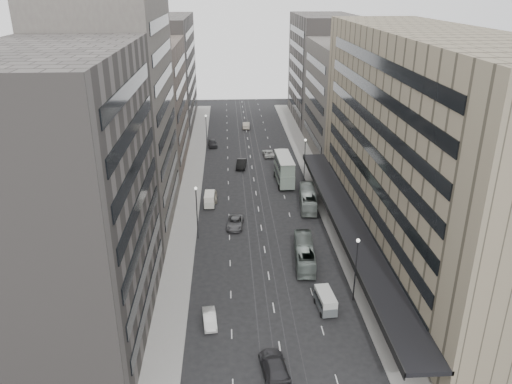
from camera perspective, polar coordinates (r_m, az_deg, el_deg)
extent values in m
plane|color=black|center=(65.21, 1.53, -10.01)|extent=(220.00, 220.00, 0.00)
cube|color=gray|center=(100.10, 6.58, 1.94)|extent=(4.00, 125.00, 0.15)
cube|color=gray|center=(98.90, -7.26, 1.65)|extent=(4.00, 125.00, 0.15)
cube|color=gray|center=(70.99, 18.73, 4.91)|extent=(15.00, 60.00, 30.00)
cube|color=black|center=(72.04, 10.59, -3.42)|extent=(4.40, 60.00, 0.50)
cube|color=#554E4A|center=(112.35, 10.47, 10.35)|extent=(15.00, 28.00, 24.00)
cube|color=#615B57|center=(140.85, 7.69, 13.78)|extent=(15.00, 32.00, 28.00)
cube|color=#615B57|center=(53.48, -21.12, -1.12)|extent=(15.00, 28.00, 30.00)
cube|color=#554E4A|center=(77.69, -15.75, 8.26)|extent=(15.00, 26.00, 34.00)
cube|color=#695B51|center=(104.54, -12.59, 9.56)|extent=(15.00, 28.00, 25.00)
cube|color=#615B57|center=(136.38, -10.61, 13.31)|extent=(15.00, 38.00, 28.00)
cylinder|color=#262628|center=(60.47, 11.29, -8.89)|extent=(0.16, 0.16, 8.00)
sphere|color=silver|center=(58.46, 11.60, -5.45)|extent=(0.44, 0.44, 0.44)
cylinder|color=#262628|center=(96.09, 5.58, 3.58)|extent=(0.16, 0.16, 8.00)
sphere|color=silver|center=(94.84, 5.67, 5.93)|extent=(0.44, 0.44, 0.44)
cylinder|color=#262628|center=(73.77, -6.76, -2.53)|extent=(0.16, 0.16, 8.00)
sphere|color=silver|center=(72.14, -6.91, 0.42)|extent=(0.44, 0.44, 0.44)
cylinder|color=#262628|center=(114.14, -5.69, 6.66)|extent=(0.16, 0.16, 8.00)
sphere|color=silver|center=(113.09, -5.77, 8.66)|extent=(0.44, 0.44, 0.44)
imported|color=gray|center=(68.57, 5.56, -6.97)|extent=(3.27, 10.39, 2.85)
imported|color=gray|center=(85.40, 5.96, -0.74)|extent=(3.59, 10.76, 2.94)
cube|color=gray|center=(95.11, 3.23, 2.04)|extent=(2.94, 9.79, 2.49)
cube|color=gray|center=(94.32, 3.26, 3.36)|extent=(2.88, 9.40, 2.16)
cube|color=silver|center=(93.95, 3.27, 4.02)|extent=(2.94, 9.79, 0.13)
cylinder|color=black|center=(92.15, 2.67, 0.53)|extent=(0.33, 1.09, 1.08)
cylinder|color=black|center=(92.53, 4.33, 0.58)|extent=(0.33, 1.09, 1.08)
cylinder|color=black|center=(98.62, 2.16, 2.05)|extent=(0.33, 1.09, 1.08)
cylinder|color=black|center=(98.98, 3.71, 2.09)|extent=(0.33, 1.09, 1.08)
cube|color=#515658|center=(60.03, 7.93, -12.48)|extent=(2.10, 4.28, 1.08)
cube|color=silver|center=(59.49, 7.98, -11.72)|extent=(2.06, 4.19, 0.85)
cylinder|color=black|center=(59.07, 7.44, -13.75)|extent=(0.23, 0.63, 0.62)
cylinder|color=black|center=(59.52, 9.09, -13.55)|extent=(0.23, 0.63, 0.62)
cylinder|color=black|center=(61.20, 6.74, -12.27)|extent=(0.23, 0.63, 0.62)
cylinder|color=black|center=(61.63, 8.34, -12.09)|extent=(0.23, 0.63, 0.62)
cube|color=beige|center=(85.66, -5.32, -1.08)|extent=(1.78, 3.77, 1.15)
cube|color=silver|center=(85.25, -5.34, -0.45)|extent=(1.74, 3.70, 0.90)
cylinder|color=black|center=(84.82, -5.91, -1.78)|extent=(0.18, 0.60, 0.60)
cylinder|color=black|center=(84.72, -4.78, -1.76)|extent=(0.18, 0.60, 0.60)
cylinder|color=black|center=(87.07, -5.81, -1.11)|extent=(0.18, 0.60, 0.60)
cylinder|color=black|center=(86.96, -4.71, -1.10)|extent=(0.18, 0.60, 0.60)
imported|color=silver|center=(57.66, -5.32, -14.22)|extent=(1.85, 4.19, 1.34)
imported|color=#575759|center=(78.18, -2.40, -3.54)|extent=(2.92, 5.41, 1.44)
imported|color=#29292B|center=(51.28, 2.14, -19.37)|extent=(3.07, 6.15, 1.71)
imported|color=gray|center=(88.11, -5.03, -0.45)|extent=(1.90, 4.54, 1.54)
imported|color=black|center=(103.52, -1.68, 3.25)|extent=(2.42, 5.38, 1.71)
imported|color=#B5B5B1|center=(110.66, 1.44, 4.47)|extent=(2.70, 5.25, 1.42)
imported|color=#505052|center=(111.81, 3.04, 4.65)|extent=(2.51, 5.25, 1.48)
imported|color=black|center=(117.87, -4.99, 5.59)|extent=(2.45, 5.03, 1.65)
imported|color=#B3A894|center=(132.98, -1.13, 7.65)|extent=(1.99, 5.15, 1.67)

